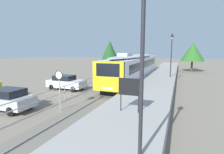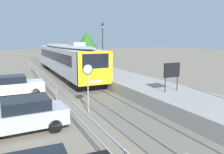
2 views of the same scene
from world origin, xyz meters
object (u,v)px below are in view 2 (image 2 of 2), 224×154
(platform_lamp_mid_platform, at_px, (103,35))
(parked_hatchback_silver, at_px, (22,115))
(platform_notice_board, at_px, (172,71))
(parked_hatchback_white, at_px, (14,86))
(commuter_train, at_px, (65,57))
(speed_limit_sign, at_px, (88,76))

(platform_lamp_mid_platform, distance_m, parked_hatchback_silver, 18.04)
(parked_hatchback_silver, bearing_deg, platform_notice_board, 2.15)
(platform_lamp_mid_platform, distance_m, parked_hatchback_white, 13.17)
(commuter_train, height_order, parked_hatchback_white, commuter_train)
(speed_limit_sign, bearing_deg, commuter_train, 81.81)
(platform_lamp_mid_platform, xyz_separation_m, parked_hatchback_silver, (-10.12, -14.43, -3.83))
(parked_hatchback_silver, bearing_deg, platform_lamp_mid_platform, 54.96)
(platform_notice_board, distance_m, parked_hatchback_white, 11.22)
(platform_lamp_mid_platform, relative_size, speed_limit_sign, 1.91)
(platform_notice_board, bearing_deg, commuter_train, 102.38)
(commuter_train, relative_size, speed_limit_sign, 7.11)
(commuter_train, bearing_deg, platform_notice_board, -77.62)
(platform_notice_board, bearing_deg, parked_hatchback_silver, -177.85)
(commuter_train, xyz_separation_m, speed_limit_sign, (-1.97, -13.70, -0.02))
(commuter_train, relative_size, parked_hatchback_silver, 4.91)
(parked_hatchback_white, bearing_deg, speed_limit_sign, -57.76)
(commuter_train, height_order, parked_hatchback_silver, commuter_train)
(platform_notice_board, xyz_separation_m, speed_limit_sign, (-5.18, 0.90, -0.06))
(speed_limit_sign, distance_m, parked_hatchback_white, 7.03)
(platform_lamp_mid_platform, height_order, parked_hatchback_silver, platform_lamp_mid_platform)
(platform_notice_board, bearing_deg, speed_limit_sign, 170.09)
(commuter_train, distance_m, speed_limit_sign, 13.84)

